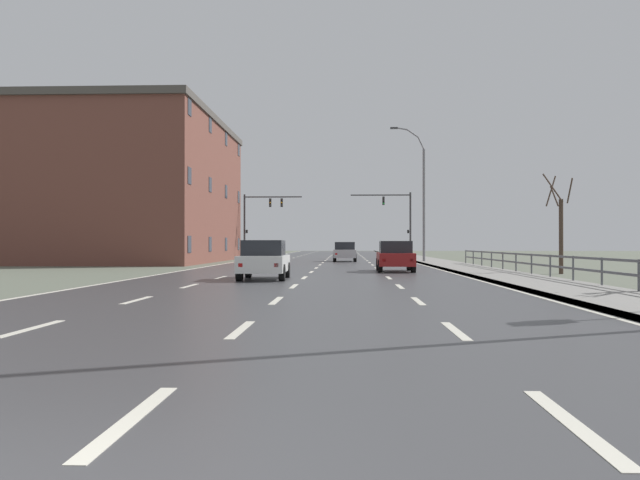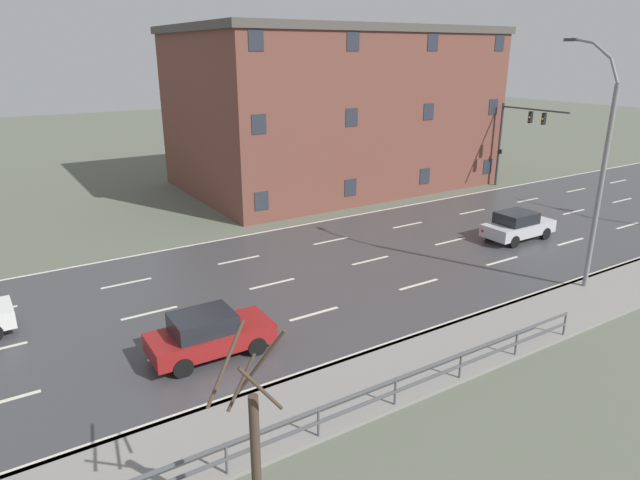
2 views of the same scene
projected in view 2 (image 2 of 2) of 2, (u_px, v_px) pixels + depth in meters
The scene contains 8 objects.
ground_plane at pixel (486, 234), 31.46m from camera, with size 160.00×160.00×0.12m.
road_asphalt_strip at pixel (610, 203), 37.52m from camera, with size 14.00×120.00×0.03m.
street_lamp_midground at pixel (599, 173), 22.68m from camera, with size 2.62×0.24×10.26m.
traffic_signal_left at pixel (516, 131), 40.27m from camera, with size 5.55×0.36×6.13m.
car_distant at pixel (518, 225), 30.12m from camera, with size 1.84×4.10×1.57m.
car_near_left at pixel (209, 334), 18.58m from camera, with size 1.88×4.12×1.57m.
brick_building at pixel (332, 108), 41.78m from camera, with size 14.28×21.97×11.37m.
bare_tree_mid at pixel (255, 456), 11.02m from camera, with size 1.27×1.60×4.79m.
Camera 2 is at (20.23, 24.06, 9.73)m, focal length 31.37 mm.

